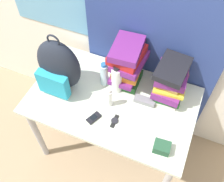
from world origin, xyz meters
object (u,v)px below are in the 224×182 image
at_px(backpack, 59,67).
at_px(sunglasses_case, 145,101).
at_px(sports_bottle, 117,79).
at_px(book_stack_center, 171,81).
at_px(book_stack_left, 128,63).
at_px(wristwatch, 115,121).
at_px(sunscreen_bottle, 110,98).
at_px(water_bottle, 104,74).
at_px(camera_pouch, 162,147).
at_px(cell_phone, 94,118).

distance_m(backpack, sunglasses_case, 0.64).
distance_m(sports_bottle, sunglasses_case, 0.25).
xyz_separation_m(book_stack_center, sports_bottle, (-0.36, -0.11, -0.02)).
xyz_separation_m(book_stack_left, book_stack_center, (0.32, -0.00, -0.04)).
bearing_deg(book_stack_center, wristwatch, -125.69).
bearing_deg(sunscreen_bottle, wristwatch, -53.57).
distance_m(book_stack_left, sports_bottle, 0.13).
xyz_separation_m(backpack, water_bottle, (0.27, 0.14, -0.10)).
distance_m(book_stack_center, water_bottle, 0.47).
relative_size(sunglasses_case, wristwatch, 1.43).
relative_size(sunglasses_case, camera_pouch, 1.39).
relative_size(sports_bottle, sunglasses_case, 1.62).
height_order(sports_bottle, camera_pouch, sports_bottle).
height_order(book_stack_center, wristwatch, book_stack_center).
relative_size(water_bottle, wristwatch, 1.99).
xyz_separation_m(sports_bottle, sunscreen_bottle, (0.01, -0.14, -0.04)).
distance_m(sports_bottle, wristwatch, 0.29).
xyz_separation_m(water_bottle, wristwatch, (0.20, -0.28, -0.09)).
bearing_deg(water_bottle, cell_phone, -79.22).
distance_m(water_bottle, sunglasses_case, 0.35).
height_order(water_bottle, wristwatch, water_bottle).
height_order(sunscreen_bottle, cell_phone, sunscreen_bottle).
height_order(sports_bottle, sunscreen_bottle, sports_bottle).
distance_m(backpack, cell_phone, 0.42).
bearing_deg(cell_phone, backpack, 152.94).
relative_size(book_stack_center, water_bottle, 1.43).
xyz_separation_m(water_bottle, sports_bottle, (0.11, -0.02, 0.02)).
relative_size(water_bottle, sunscreen_bottle, 1.24).
height_order(sunglasses_case, wristwatch, sunglasses_case).
bearing_deg(sunglasses_case, sunscreen_bottle, -152.71).
xyz_separation_m(sports_bottle, cell_phone, (-0.05, -0.29, -0.11)).
height_order(backpack, sunscreen_bottle, backpack).
relative_size(sports_bottle, sunscreen_bottle, 1.45).
xyz_separation_m(book_stack_center, camera_pouch, (0.08, -0.44, -0.11)).
bearing_deg(sunglasses_case, sports_bottle, 172.25).
bearing_deg(wristwatch, camera_pouch, -11.97).
height_order(water_bottle, cell_phone, water_bottle).
bearing_deg(wristwatch, sports_bottle, 109.69).
bearing_deg(cell_phone, book_stack_center, 45.03).
distance_m(cell_phone, camera_pouch, 0.49).
distance_m(sunscreen_bottle, sunglasses_case, 0.25).
distance_m(camera_pouch, wristwatch, 0.35).
relative_size(backpack, wristwatch, 4.56).
bearing_deg(sports_bottle, book_stack_center, 17.32).
height_order(book_stack_center, camera_pouch, book_stack_center).
height_order(book_stack_left, sunglasses_case, book_stack_left).
relative_size(sports_bottle, cell_phone, 2.20).
height_order(cell_phone, wristwatch, cell_phone).
bearing_deg(wristwatch, backpack, 164.01).
height_order(sports_bottle, cell_phone, sports_bottle).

